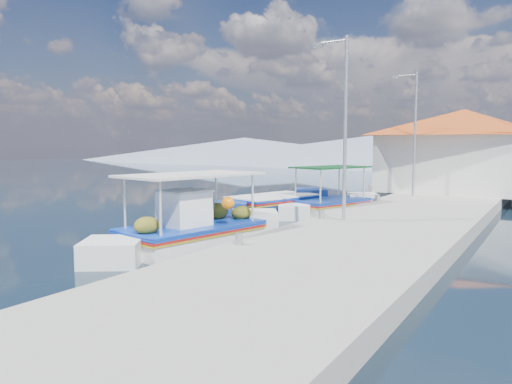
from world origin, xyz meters
The scene contains 10 objects.
ground centered at (0.00, 0.00, 0.00)m, with size 160.00×160.00×0.00m, color black.
quay centered at (5.90, 6.00, 0.25)m, with size 5.00×44.00×0.50m, color gray.
bollards centered at (3.80, 5.25, 0.65)m, with size 0.20×17.20×0.30m.
main_caique centered at (1.54, -2.06, 0.47)m, with size 3.01×7.23×2.42m.
caique_green_canopy centered at (2.20, 6.46, 0.34)m, with size 3.08×5.86×2.31m.
caique_blue_hull centered at (0.11, 5.13, 0.34)m, with size 3.21×6.75×1.24m.
caique_far centered at (2.52, 17.35, 0.46)m, with size 3.32×6.79×2.47m.
harbor_building centered at (6.20, 15.00, 2.78)m, with size 10.49×10.49×4.40m.
lamp_post_near centered at (4.51, 2.00, 3.85)m, with size 1.21×0.14×6.00m.
lamp_post_far centered at (4.51, 11.00, 3.85)m, with size 1.21×0.14×6.00m.
Camera 1 is at (10.51, -12.91, 3.02)m, focal length 33.76 mm.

